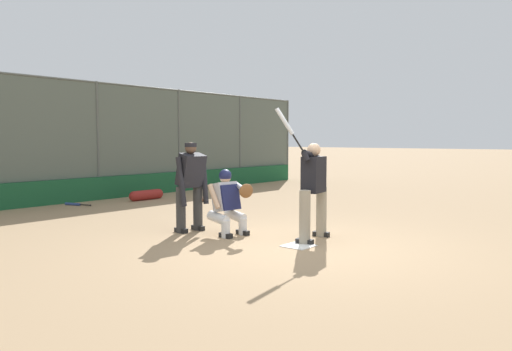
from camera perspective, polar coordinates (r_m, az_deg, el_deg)
name	(u,v)px	position (r m, az deg, el deg)	size (l,w,h in m)	color
ground_plane	(299,246)	(7.87, 4.89, -8.05)	(160.00, 160.00, 0.00)	#9E7F5B
home_plate_marker	(299,246)	(7.87, 4.89, -8.01)	(0.43, 0.43, 0.01)	white
backstop_fence	(46,137)	(13.70, -22.86, 4.05)	(20.76, 0.08, 3.25)	#515651
padding_wall	(50,193)	(13.68, -22.50, -1.82)	(20.26, 0.18, 0.62)	#19512D
batter_at_plate	(313,188)	(8.23, 6.54, -1.38)	(1.09, 0.56, 2.16)	gray
catcher_behind_plate	(228,201)	(8.66, -3.18, -2.95)	(0.61, 0.74, 1.14)	silver
umpire_home	(191,184)	(9.02, -7.48, -0.98)	(0.65, 0.44, 1.61)	#333333
spare_bat_near_backstop	(75,204)	(13.34, -20.01, -3.10)	(0.29, 0.79, 0.07)	black
fielding_glove_on_dirt	(203,199)	(13.45, -6.09, -2.70)	(0.33, 0.25, 0.12)	#56331E
equipment_bag_dugout_side	(146,195)	(14.02, -12.41, -2.18)	(1.10, 0.27, 0.27)	maroon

